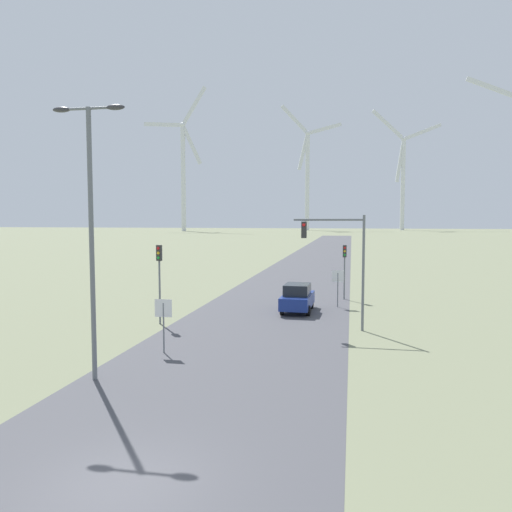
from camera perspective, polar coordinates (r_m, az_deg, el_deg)
The scene contains 12 objects.
ground_plane at distance 12.83m, azimuth -15.19°, elevation -23.97°, with size 600.00×600.00×0.00m, color #757A5B.
road_surface at distance 58.64m, azimuth 5.85°, elevation -1.63°, with size 10.00×240.00×0.01m.
streetlamp at distance 19.36m, azimuth -18.36°, elevation 4.84°, with size 2.82×0.32×10.12m.
stop_sign_near at distance 22.86m, azimuth -10.53°, elevation -6.70°, with size 0.81×0.07×2.45m.
stop_sign_far at distance 34.46m, azimuth 9.34°, elevation -2.88°, with size 0.81×0.07×2.52m.
traffic_light_post_near_left at distance 28.89m, azimuth -11.00°, elevation -1.20°, with size 0.28×0.34×4.54m.
traffic_light_post_near_right at distance 37.70m, azimuth 10.09°, elevation -0.42°, with size 0.28×0.34×4.07m.
traffic_light_mast_overhead at distance 27.17m, azimuth 9.54°, elevation 0.71°, with size 3.82×0.35×6.23m.
car_approaching at distance 32.53m, azimuth 4.75°, elevation -4.78°, with size 1.94×4.16×1.83m.
wind_turbine_far_left at distance 244.43m, azimuth -8.32°, elevation 10.09°, with size 32.68×3.69×67.77m.
wind_turbine_left at distance 262.05m, azimuth 5.90°, elevation 9.59°, with size 30.34×13.90×63.47m.
wind_turbine_center at distance 272.74m, azimuth 16.46°, elevation 9.03°, with size 36.44×14.41×61.50m.
Camera 1 is at (5.07, -10.11, 6.04)m, focal length 35.00 mm.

